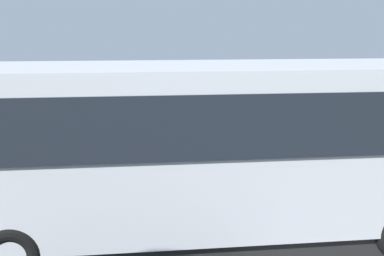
{
  "coord_description": "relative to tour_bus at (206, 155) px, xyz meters",
  "views": [
    {
      "loc": [
        3.28,
        12.88,
        3.87
      ],
      "look_at": [
        1.55,
        0.39,
        1.1
      ],
      "focal_mm": 42.7,
      "sensor_mm": 36.0,
      "label": 1
    }
  ],
  "objects": [
    {
      "name": "ground_plane",
      "position": [
        -1.94,
        -5.08,
        -1.64
      ],
      "size": [
        80.0,
        80.0,
        0.0
      ],
      "primitive_type": "plane",
      "color": "#424247"
    },
    {
      "name": "tour_bus",
      "position": [
        0.0,
        0.0,
        0.0
      ],
      "size": [
        9.13,
        2.73,
        3.25
      ],
      "color": "#B7BABF",
      "rests_on": "ground_plane"
    },
    {
      "name": "spectator_far_left",
      "position": [
        -2.92,
        -3.06,
        -0.65
      ],
      "size": [
        0.57,
        0.33,
        1.68
      ],
      "color": "black",
      "rests_on": "ground_plane"
    },
    {
      "name": "spectator_left",
      "position": [
        -1.68,
        -2.88,
        -0.61
      ],
      "size": [
        0.58,
        0.37,
        1.74
      ],
      "color": "black",
      "rests_on": "ground_plane"
    },
    {
      "name": "spectator_centre",
      "position": [
        -0.28,
        -2.96,
        -0.66
      ],
      "size": [
        0.58,
        0.35,
        1.66
      ],
      "color": "#473823",
      "rests_on": "ground_plane"
    },
    {
      "name": "spectator_right",
      "position": [
        0.64,
        -2.64,
        -0.55
      ],
      "size": [
        0.57,
        0.38,
        1.81
      ],
      "color": "#473823",
      "rests_on": "ground_plane"
    },
    {
      "name": "spectator_far_right",
      "position": [
        1.98,
        -2.96,
        -0.58
      ],
      "size": [
        0.58,
        0.37,
        1.78
      ],
      "color": "#473823",
      "rests_on": "ground_plane"
    },
    {
      "name": "parked_motorcycle_silver",
      "position": [
        -1.27,
        -2.1,
        -1.16
      ],
      "size": [
        2.05,
        0.58,
        0.99
      ],
      "color": "black",
      "rests_on": "ground_plane"
    },
    {
      "name": "stunt_motorcycle",
      "position": [
        -0.52,
        -7.05,
        -0.61
      ],
      "size": [
        1.85,
        0.99,
        1.81
      ],
      "color": "black",
      "rests_on": "ground_plane"
    },
    {
      "name": "traffic_cone",
      "position": [
        -2.86,
        -6.51,
        -1.34
      ],
      "size": [
        0.34,
        0.34,
        0.63
      ],
      "color": "orange",
      "rests_on": "ground_plane"
    },
    {
      "name": "bay_line_a",
      "position": [
        -5.19,
        -5.13,
        -1.64
      ],
      "size": [
        0.18,
        4.63,
        0.01
      ],
      "color": "white",
      "rests_on": "ground_plane"
    },
    {
      "name": "bay_line_b",
      "position": [
        -2.65,
        -5.13,
        -1.64
      ],
      "size": [
        0.16,
        3.64,
        0.01
      ],
      "color": "white",
      "rests_on": "ground_plane"
    },
    {
      "name": "bay_line_c",
      "position": [
        -0.12,
        -5.13,
        -1.64
      ],
      "size": [
        0.18,
        4.51,
        0.01
      ],
      "color": "white",
      "rests_on": "ground_plane"
    }
  ]
}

